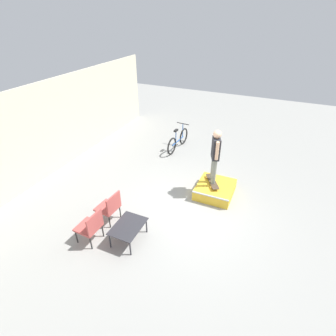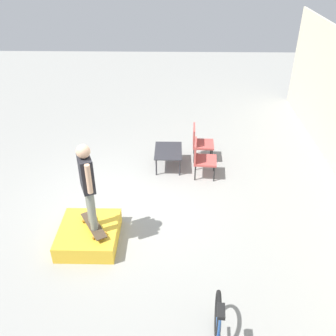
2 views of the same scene
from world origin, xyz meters
name	(u,v)px [view 1 (image 1 of 2)]	position (x,y,z in m)	size (l,w,h in m)	color
ground_plane	(188,210)	(0.00, 0.00, 0.00)	(24.00, 24.00, 0.00)	gray
house_wall_back	(43,132)	(0.00, 4.97, 1.50)	(12.00, 0.06, 3.00)	beige
skate_ramp_box	(215,189)	(1.03, -0.49, 0.16)	(1.20, 1.07, 0.35)	gold
skateboard_on_ramp	(212,181)	(1.06, -0.38, 0.41)	(0.82, 0.61, 0.07)	#473828
person_skater	(215,153)	(1.06, -0.38, 1.39)	(0.53, 0.33, 1.65)	gray
coffee_table	(128,227)	(-1.63, 0.93, 0.40)	(0.89, 0.65, 0.45)	#2D2D33
patio_chair_left	(91,226)	(-2.02, 1.71, 0.50)	(0.54, 0.54, 0.89)	black
patio_chair_right	(110,206)	(-1.25, 1.71, 0.50)	(0.56, 0.56, 0.89)	black
bicycle	(178,140)	(3.37, 1.68, 0.36)	(1.72, 0.52, 0.94)	black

